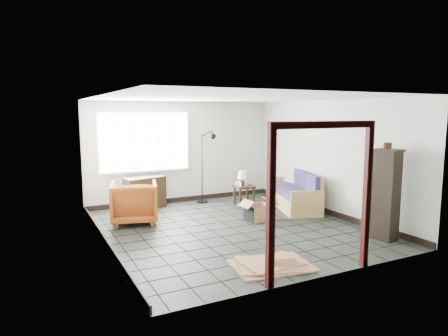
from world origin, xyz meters
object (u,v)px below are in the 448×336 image
futon_sofa (296,194)px  armchair (134,200)px  side_table (244,189)px  tall_shelf (386,194)px

futon_sofa → armchair: 3.90m
armchair → side_table: 2.89m
futon_sofa → armchair: bearing=-168.2°
side_table → armchair: bearing=-172.7°
futon_sofa → side_table: bearing=159.9°
armchair → tall_shelf: size_ratio=0.58×
armchair → tall_shelf: (3.81, -3.18, 0.37)m
futon_sofa → tall_shelf: tall_shelf is taller
futon_sofa → side_table: size_ratio=4.34×
futon_sofa → tall_shelf: 2.80m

